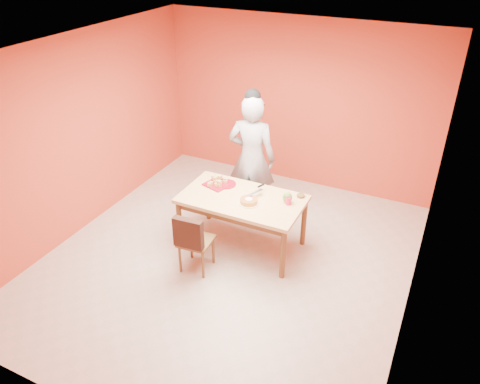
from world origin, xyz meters
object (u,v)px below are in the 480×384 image
at_px(magenta_glass, 288,201).
at_px(checker_tin, 301,196).
at_px(egg_ornament, 287,198).
at_px(person, 252,159).
at_px(sponge_cake, 249,201).
at_px(pastry_platter, 218,184).
at_px(dining_chair, 195,240).
at_px(dining_table, 242,204).
at_px(red_dinner_plate, 226,184).

distance_m(magenta_glass, checker_tin, 0.26).
bearing_deg(egg_ornament, person, 119.69).
bearing_deg(egg_ornament, checker_tin, 42.41).
bearing_deg(egg_ornament, sponge_cake, -174.01).
bearing_deg(egg_ornament, pastry_platter, 156.67).
relative_size(dining_chair, sponge_cake, 3.75).
bearing_deg(dining_chair, egg_ornament, 38.75).
height_order(pastry_platter, sponge_cake, sponge_cake).
bearing_deg(dining_table, sponge_cake, -33.78).
bearing_deg(sponge_cake, pastry_platter, 156.13).
xyz_separation_m(person, checker_tin, (0.89, -0.42, -0.17)).
bearing_deg(dining_chair, person, 81.52).
distance_m(dining_table, sponge_cake, 0.21).
height_order(pastry_platter, red_dinner_plate, pastry_platter).
bearing_deg(dining_table, dining_chair, -113.78).
distance_m(dining_table, egg_ornament, 0.61).
bearing_deg(sponge_cake, dining_table, 146.22).
xyz_separation_m(pastry_platter, checker_tin, (1.13, 0.18, 0.01)).
distance_m(person, egg_ornament, 1.01).
height_order(dining_table, checker_tin, checker_tin).
distance_m(red_dinner_plate, sponge_cake, 0.58).
bearing_deg(checker_tin, person, 155.02).
bearing_deg(magenta_glass, sponge_cake, -156.06).
bearing_deg(egg_ornament, magenta_glass, -63.29).
height_order(dining_table, red_dinner_plate, red_dinner_plate).
xyz_separation_m(dining_table, dining_chair, (-0.31, -0.70, -0.22)).
xyz_separation_m(dining_chair, egg_ornament, (0.88, 0.84, 0.40)).
xyz_separation_m(dining_table, sponge_cake, (0.14, -0.09, 0.13)).
height_order(sponge_cake, magenta_glass, magenta_glass).
distance_m(red_dinner_plate, egg_ornament, 0.93).
bearing_deg(sponge_cake, dining_chair, -126.33).
xyz_separation_m(dining_table, pastry_platter, (-0.45, 0.17, 0.10)).
height_order(egg_ornament, checker_tin, egg_ornament).
xyz_separation_m(pastry_platter, egg_ornament, (1.02, -0.03, 0.07)).
distance_m(dining_table, checker_tin, 0.77).
height_order(pastry_platter, magenta_glass, magenta_glass).
distance_m(egg_ornament, magenta_glass, 0.04).
bearing_deg(dining_table, pastry_platter, 159.59).
bearing_deg(person, dining_table, 96.79).
relative_size(dining_table, dining_chair, 1.87).
bearing_deg(magenta_glass, checker_tin, 71.17).
height_order(pastry_platter, checker_tin, checker_tin).
xyz_separation_m(person, sponge_cake, (0.35, -0.86, -0.14)).
distance_m(pastry_platter, red_dinner_plate, 0.11).
bearing_deg(sponge_cake, red_dinner_plate, 147.37).
xyz_separation_m(dining_table, egg_ornament, (0.57, 0.13, 0.17)).
relative_size(egg_ornament, checker_tin, 1.53).
xyz_separation_m(dining_chair, red_dinner_plate, (-0.04, 0.92, 0.32)).
relative_size(dining_table, pastry_platter, 5.09).
height_order(red_dinner_plate, sponge_cake, sponge_cake).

